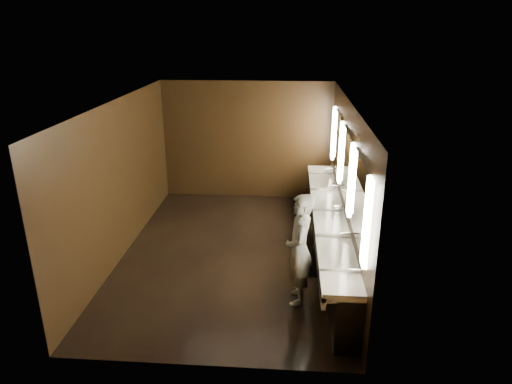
% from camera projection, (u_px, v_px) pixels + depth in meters
% --- Properties ---
extents(floor, '(6.00, 6.00, 0.00)m').
position_uv_depth(floor, '(233.00, 253.00, 8.52)').
color(floor, black).
rests_on(floor, ground).
extents(ceiling, '(4.00, 6.00, 0.02)m').
position_uv_depth(ceiling, '(230.00, 102.00, 7.54)').
color(ceiling, '#2D2D2B').
rests_on(ceiling, wall_back).
extents(wall_back, '(4.00, 0.02, 2.80)m').
position_uv_depth(wall_back, '(247.00, 141.00, 10.84)').
color(wall_back, black).
rests_on(wall_back, floor).
extents(wall_front, '(4.00, 0.02, 2.80)m').
position_uv_depth(wall_front, '(199.00, 267.00, 5.23)').
color(wall_front, black).
rests_on(wall_front, floor).
extents(wall_left, '(0.02, 6.00, 2.80)m').
position_uv_depth(wall_left, '(121.00, 179.00, 8.17)').
color(wall_left, black).
rests_on(wall_left, floor).
extents(wall_right, '(0.02, 6.00, 2.80)m').
position_uv_depth(wall_right, '(346.00, 185.00, 7.89)').
color(wall_right, black).
rests_on(wall_right, floor).
extents(sink_counter, '(0.55, 5.40, 1.01)m').
position_uv_depth(sink_counter, '(331.00, 232.00, 8.22)').
color(sink_counter, black).
rests_on(sink_counter, floor).
extents(mirror_band, '(0.06, 5.03, 1.15)m').
position_uv_depth(mirror_band, '(346.00, 165.00, 7.77)').
color(mirror_band, white).
rests_on(mirror_band, wall_right).
extents(person, '(0.42, 0.64, 1.74)m').
position_uv_depth(person, '(299.00, 250.00, 6.77)').
color(person, '#8BB3D0').
rests_on(person, floor).
extents(trash_bin, '(0.42, 0.42, 0.50)m').
position_uv_depth(trash_bin, '(320.00, 261.00, 7.72)').
color(trash_bin, black).
rests_on(trash_bin, floor).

